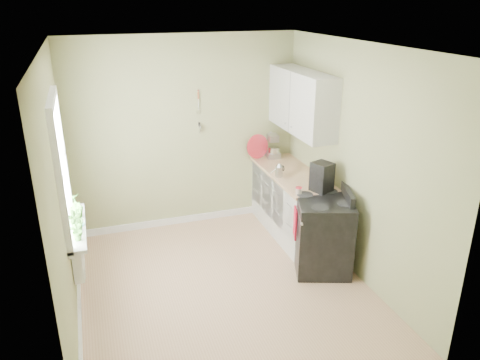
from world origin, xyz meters
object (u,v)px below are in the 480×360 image
object	(u,v)px
kettle	(279,170)
stand_mixer	(272,146)
stove	(323,233)
coffee_maker	(322,178)

from	to	relation	value
kettle	stand_mixer	bearing A→B (deg)	74.01
stove	stand_mixer	distance (m)	1.80
stove	kettle	bearing A→B (deg)	104.78
stove	stand_mixer	xyz separation A→B (m)	(0.01, 1.69, 0.61)
stove	coffee_maker	world-z (taller)	coffee_maker
stove	kettle	size ratio (longest dim) A/B	5.81
kettle	stove	bearing A→B (deg)	-75.22
stand_mixer	kettle	distance (m)	0.86
stove	kettle	world-z (taller)	kettle
stand_mixer	kettle	bearing A→B (deg)	-105.99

